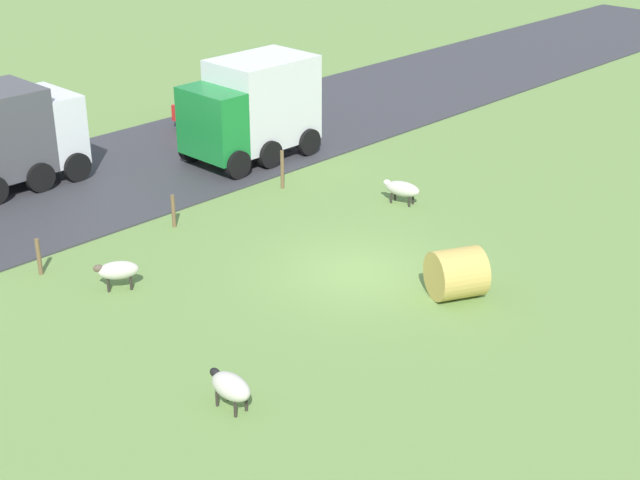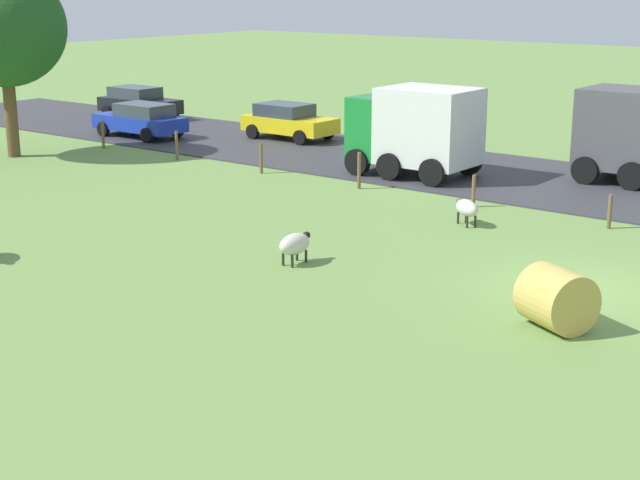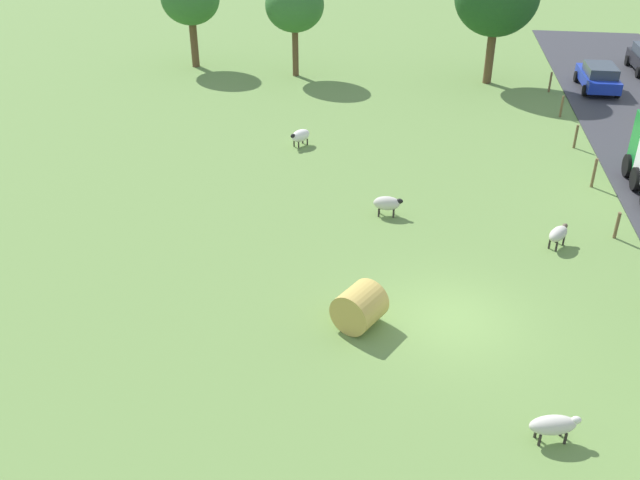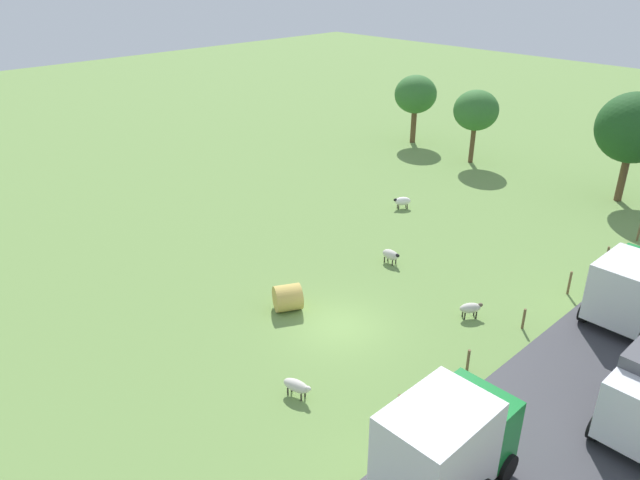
{
  "view_description": "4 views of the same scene",
  "coord_description": "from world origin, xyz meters",
  "px_view_note": "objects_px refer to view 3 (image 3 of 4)",
  "views": [
    {
      "loc": [
        -14.98,
        16.71,
        11.08
      ],
      "look_at": [
        -0.93,
        2.31,
        1.98
      ],
      "focal_mm": 52.53,
      "sensor_mm": 36.0,
      "label": 1
    },
    {
      "loc": [
        -20.67,
        -8.42,
        7.05
      ],
      "look_at": [
        -5.34,
        3.41,
        1.77
      ],
      "focal_mm": 54.32,
      "sensor_mm": 36.0,
      "label": 2
    },
    {
      "loc": [
        -1.37,
        -17.16,
        12.18
      ],
      "look_at": [
        -4.25,
        1.44,
        1.55
      ],
      "focal_mm": 38.45,
      "sensor_mm": 36.0,
      "label": 3
    },
    {
      "loc": [
        16.12,
        -16.6,
        15.54
      ],
      "look_at": [
        -4.18,
        2.75,
        2.04
      ],
      "focal_mm": 33.67,
      "sensor_mm": 36.0,
      "label": 4
    }
  ],
  "objects_px": {
    "tree_0": "(295,6)",
    "sheep_1": "(387,203)",
    "hay_bale_0": "(359,307)",
    "sheep_2": "(558,234)",
    "car_0": "(598,76)",
    "sheep_0": "(554,425)",
    "sheep_3": "(300,136)"
  },
  "relations": [
    {
      "from": "sheep_0",
      "to": "sheep_1",
      "type": "xyz_separation_m",
      "value": [
        -4.67,
        11.07,
        0.03
      ]
    },
    {
      "from": "sheep_0",
      "to": "car_0",
      "type": "height_order",
      "value": "car_0"
    },
    {
      "from": "sheep_3",
      "to": "tree_0",
      "type": "relative_size",
      "value": 0.21
    },
    {
      "from": "hay_bale_0",
      "to": "tree_0",
      "type": "distance_m",
      "value": 26.63
    },
    {
      "from": "sheep_2",
      "to": "sheep_3",
      "type": "distance_m",
      "value": 13.43
    },
    {
      "from": "sheep_0",
      "to": "tree_0",
      "type": "height_order",
      "value": "tree_0"
    },
    {
      "from": "hay_bale_0",
      "to": "sheep_0",
      "type": "bearing_deg",
      "value": -37.78
    },
    {
      "from": "sheep_0",
      "to": "tree_0",
      "type": "distance_m",
      "value": 31.84
    },
    {
      "from": "sheep_0",
      "to": "sheep_2",
      "type": "height_order",
      "value": "sheep_2"
    },
    {
      "from": "sheep_1",
      "to": "sheep_3",
      "type": "xyz_separation_m",
      "value": [
        -4.57,
        6.61,
        -0.0
      ]
    },
    {
      "from": "sheep_3",
      "to": "car_0",
      "type": "height_order",
      "value": "car_0"
    },
    {
      "from": "tree_0",
      "to": "sheep_1",
      "type": "bearing_deg",
      "value": -69.12
    },
    {
      "from": "sheep_2",
      "to": "hay_bale_0",
      "type": "relative_size",
      "value": 0.89
    },
    {
      "from": "hay_bale_0",
      "to": "tree_0",
      "type": "bearing_deg",
      "value": 104.65
    },
    {
      "from": "sheep_3",
      "to": "tree_0",
      "type": "distance_m",
      "value": 12.53
    },
    {
      "from": "sheep_2",
      "to": "car_0",
      "type": "distance_m",
      "value": 20.02
    },
    {
      "from": "car_0",
      "to": "sheep_1",
      "type": "bearing_deg",
      "value": -121.78
    },
    {
      "from": "sheep_0",
      "to": "sheep_2",
      "type": "relative_size",
      "value": 1.13
    },
    {
      "from": "sheep_1",
      "to": "car_0",
      "type": "distance_m",
      "value": 21.07
    },
    {
      "from": "sheep_0",
      "to": "hay_bale_0",
      "type": "distance_m",
      "value": 6.31
    },
    {
      "from": "sheep_1",
      "to": "sheep_2",
      "type": "xyz_separation_m",
      "value": [
        6.13,
        -1.49,
        -0.0
      ]
    },
    {
      "from": "sheep_1",
      "to": "car_0",
      "type": "xyz_separation_m",
      "value": [
        11.09,
        17.91,
        0.33
      ]
    },
    {
      "from": "tree_0",
      "to": "sheep_0",
      "type": "bearing_deg",
      "value": -68.36
    },
    {
      "from": "tree_0",
      "to": "car_0",
      "type": "xyz_separation_m",
      "value": [
        18.09,
        -0.42,
        -3.39
      ]
    },
    {
      "from": "sheep_1",
      "to": "hay_bale_0",
      "type": "xyz_separation_m",
      "value": [
        -0.32,
        -7.2,
        0.12
      ]
    },
    {
      "from": "sheep_2",
      "to": "tree_0",
      "type": "height_order",
      "value": "tree_0"
    },
    {
      "from": "sheep_0",
      "to": "sheep_2",
      "type": "xyz_separation_m",
      "value": [
        1.47,
        9.58,
        0.03
      ]
    },
    {
      "from": "sheep_1",
      "to": "sheep_2",
      "type": "relative_size",
      "value": 1.0
    },
    {
      "from": "hay_bale_0",
      "to": "tree_0",
      "type": "xyz_separation_m",
      "value": [
        -6.67,
        25.53,
        3.6
      ]
    },
    {
      "from": "sheep_0",
      "to": "tree_0",
      "type": "xyz_separation_m",
      "value": [
        -11.66,
        29.39,
        3.75
      ]
    },
    {
      "from": "sheep_0",
      "to": "car_0",
      "type": "xyz_separation_m",
      "value": [
        6.43,
        28.97,
        0.36
      ]
    },
    {
      "from": "sheep_0",
      "to": "sheep_3",
      "type": "bearing_deg",
      "value": 117.6
    }
  ]
}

